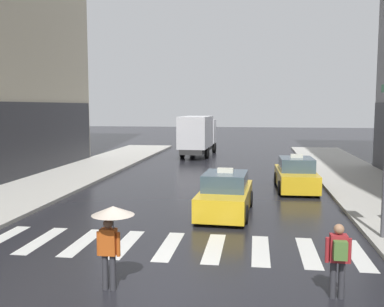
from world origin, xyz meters
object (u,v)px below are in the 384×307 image
at_px(box_truck, 198,134).
at_px(pedestrian_with_umbrella, 111,225).
at_px(pedestrian_with_backpack, 338,255).
at_px(taxi_lead, 225,195).
at_px(taxi_second, 296,175).

distance_m(box_truck, pedestrian_with_umbrella, 27.28).
relative_size(box_truck, pedestrian_with_backpack, 4.61).
height_order(taxi_lead, pedestrian_with_umbrella, pedestrian_with_umbrella).
distance_m(taxi_lead, pedestrian_with_backpack, 7.90).
height_order(taxi_second, pedestrian_with_umbrella, pedestrian_with_umbrella).
bearing_deg(pedestrian_with_umbrella, box_truck, 93.38).
height_order(taxi_lead, box_truck, box_truck).
bearing_deg(taxi_second, pedestrian_with_umbrella, -111.66).
height_order(taxi_lead, pedestrian_with_backpack, taxi_lead).
bearing_deg(taxi_lead, pedestrian_with_umbrella, -105.12).
xyz_separation_m(taxi_lead, pedestrian_with_backpack, (2.92, -7.33, 0.25)).
relative_size(taxi_lead, box_truck, 0.61).
distance_m(taxi_second, pedestrian_with_backpack, 12.84).
bearing_deg(taxi_lead, pedestrian_with_backpack, -68.26).
bearing_deg(pedestrian_with_backpack, taxi_second, 89.00).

